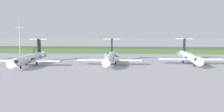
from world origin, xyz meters
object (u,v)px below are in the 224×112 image
regional_jet_fourth (189,57)px  antenna_mast (20,37)px  regional_jet_second (29,58)px  regional_jet_third (110,57)px

regional_jet_fourth → antenna_mast: size_ratio=1.52×
regional_jet_second → antenna_mast: bearing=116.2°
regional_jet_fourth → antenna_mast: antenna_mast is taller
regional_jet_fourth → regional_jet_third: bearing=-170.8°
regional_jet_second → antenna_mast: size_ratio=1.52×
regional_jet_fourth → antenna_mast: 83.95m
regional_jet_second → regional_jet_fourth: (57.18, 8.91, 0.00)m
regional_jet_second → regional_jet_third: size_ratio=1.00×
regional_jet_third → antenna_mast: 60.98m
regional_jet_third → antenna_mast: size_ratio=1.52×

